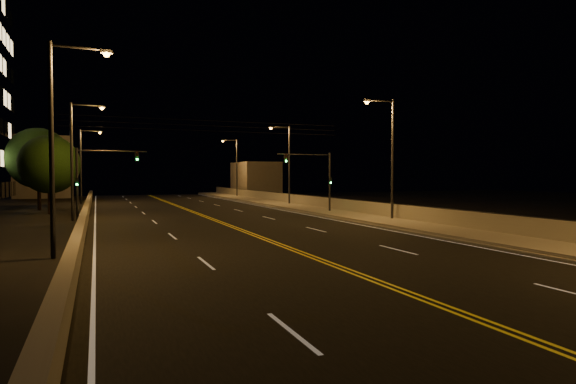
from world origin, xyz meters
name	(u,v)px	position (x,y,z in m)	size (l,w,h in m)	color
ground	(500,329)	(0.00, 0.00, 0.00)	(160.00, 160.00, 0.00)	black
road	(246,232)	(0.00, 20.00, 0.01)	(18.00, 120.00, 0.02)	black
sidewalk	(395,223)	(10.80, 20.00, 0.15)	(3.60, 120.00, 0.30)	gray
curb	(371,225)	(8.93, 20.00, 0.07)	(0.14, 120.00, 0.15)	gray
parapet_wall	(414,213)	(12.45, 20.00, 0.80)	(0.30, 120.00, 1.00)	gray
jersey_barrier	(80,231)	(-9.31, 20.00, 0.45)	(0.45, 120.00, 0.90)	gray
distant_building_right	(255,179)	(16.50, 69.18, 2.83)	(6.00, 10.00, 5.66)	gray
distant_building_left	(44,167)	(-16.00, 75.58, 4.74)	(8.00, 8.00, 9.47)	gray
parapet_rail	(414,206)	(12.45, 20.00, 1.33)	(0.06, 0.06, 120.00)	black
lane_markings	(246,232)	(0.00, 19.93, 0.02)	(17.32, 116.00, 0.00)	silver
streetlight_1	(389,152)	(11.52, 21.79, 5.22)	(2.55, 0.28, 9.04)	#2D2D33
streetlight_2	(287,160)	(11.52, 42.14, 5.22)	(2.55, 0.28, 9.04)	#2D2D33
streetlight_3	(235,164)	(11.52, 63.94, 5.22)	(2.55, 0.28, 9.04)	#2D2D33
streetlight_4	(59,134)	(-9.92, 14.07, 5.22)	(2.55, 0.28, 9.04)	#2D2D33
streetlight_5	(76,153)	(-9.92, 31.98, 5.22)	(2.55, 0.28, 9.04)	#2D2D33
streetlight_6	(83,161)	(-9.92, 55.06, 5.22)	(2.55, 0.28, 9.04)	#2D2D33
traffic_signal_right	(319,175)	(9.93, 30.43, 3.54)	(5.11, 0.31, 5.51)	#2D2D33
traffic_signal_left	(93,175)	(-8.73, 30.43, 3.54)	(5.11, 0.31, 5.51)	#2D2D33
overhead_wires	(211,126)	(0.00, 29.50, 7.40)	(22.00, 0.03, 0.83)	black
tree_0	(49,164)	(-12.36, 39.60, 4.45)	(5.22, 5.22, 7.07)	black
tree_1	(39,158)	(-13.81, 45.61, 5.17)	(6.06, 6.06, 8.21)	black
tree_2	(53,172)	(-13.04, 52.83, 3.88)	(4.55, 4.55, 6.17)	black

